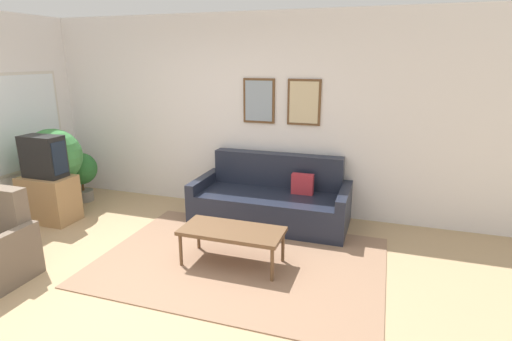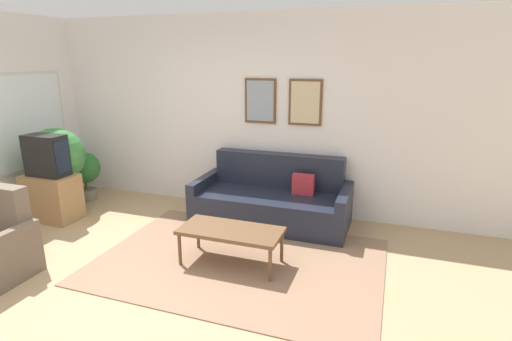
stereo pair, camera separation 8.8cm
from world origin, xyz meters
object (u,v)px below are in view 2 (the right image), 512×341
Objects in this scene: couch at (273,201)px; potted_plant_tall at (57,157)px; coffee_table at (231,232)px; tv at (46,155)px.

potted_plant_tall is at bearing -168.06° from couch.
potted_plant_tall reaches higher than couch.
tv is at bearing 172.79° from coffee_table.
potted_plant_tall reaches higher than tv.
coffee_table is at bearing -93.23° from couch.
couch is at bearing 17.75° from tv.
coffee_table is (-0.07, -1.25, 0.07)m from couch.
tv reaches higher than couch.
potted_plant_tall is at bearing 114.39° from tv.
potted_plant_tall is (-2.87, 0.63, 0.43)m from coffee_table.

